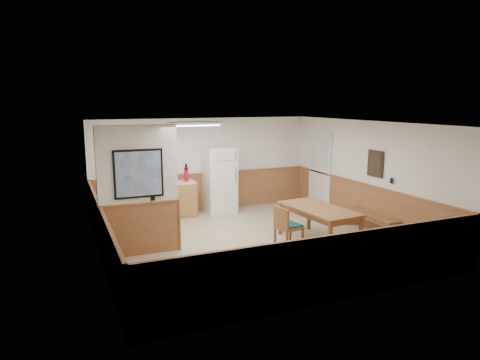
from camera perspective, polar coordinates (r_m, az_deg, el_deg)
name	(u,v)px	position (r m, az deg, el deg)	size (l,w,h in m)	color
ground	(250,242)	(9.14, 1.35, -8.26)	(6.00, 6.00, 0.00)	tan
ceiling	(251,123)	(8.67, 1.42, 7.58)	(6.00, 6.00, 0.02)	silver
back_wall	(204,165)	(11.58, -4.79, 2.05)	(6.00, 0.02, 2.50)	white
right_wall	(367,175)	(10.41, 16.58, 0.71)	(0.02, 6.00, 2.50)	white
left_wall	(98,197)	(8.08, -18.38, -2.11)	(0.02, 6.00, 2.50)	white
wainscot_back	(205,192)	(11.70, -4.71, -1.60)	(6.00, 0.04, 1.00)	#9B683E
wainscot_right	(365,206)	(10.55, 16.28, -3.32)	(0.04, 6.00, 1.00)	#9B683E
wainscot_left	(102,237)	(8.27, -17.94, -7.18)	(0.04, 6.00, 1.00)	#9B683E
partition_wall	(139,192)	(8.36, -13.37, -1.57)	(1.50, 0.20, 2.50)	white
kitchen_counter	(164,200)	(11.11, -10.14, -2.59)	(2.20, 0.61, 1.00)	#AF7A3E
exterior_door	(320,171)	(11.93, 10.59, 1.18)	(0.07, 1.02, 2.15)	white
kitchen_window	(124,158)	(11.05, -15.18, 2.88)	(0.80, 0.04, 1.00)	white
wall_painting	(375,164)	(10.12, 17.59, 2.10)	(0.04, 0.50, 0.60)	#332214
fluorescent_fixture	(193,124)	(9.61, -6.23, 7.48)	(1.20, 0.30, 0.09)	white
refrigerator	(220,180)	(11.40, -2.71, 0.02)	(0.77, 0.72, 1.75)	white
dining_table	(319,212)	(9.10, 10.45, -4.20)	(1.06, 1.88, 0.75)	brown
dining_bench	(372,218)	(10.11, 17.21, -4.88)	(0.43, 1.55, 0.45)	brown
dining_chair	(285,224)	(8.71, 6.08, -5.86)	(0.69, 0.52, 0.85)	brown
fire_extinguisher	(186,174)	(11.11, -7.18, 0.86)	(0.14, 0.14, 0.45)	red
soap_bottle	(128,181)	(10.80, -14.69, -0.14)	(0.07, 0.07, 0.23)	#167D29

